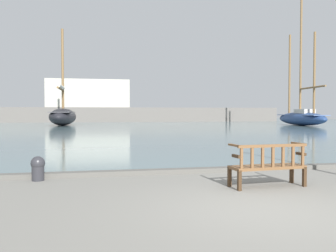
% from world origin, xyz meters
% --- Properties ---
extents(ground_plane, '(160.00, 160.00, 0.00)m').
position_xyz_m(ground_plane, '(0.00, 0.00, 0.00)').
color(ground_plane, gray).
extents(harbor_water, '(100.00, 80.00, 0.08)m').
position_xyz_m(harbor_water, '(0.00, 44.00, 0.04)').
color(harbor_water, slate).
rests_on(harbor_water, ground).
extents(quay_edge_kerb, '(40.00, 0.30, 0.12)m').
position_xyz_m(quay_edge_kerb, '(0.00, 3.85, 0.06)').
color(quay_edge_kerb, '#5B5954').
rests_on(quay_edge_kerb, ground).
extents(park_bench, '(1.64, 0.65, 0.92)m').
position_xyz_m(park_bench, '(0.85, 1.74, 0.47)').
color(park_bench, '#3D2A19').
rests_on(park_bench, ground).
extents(sailboat_nearest_port, '(3.24, 11.63, 11.16)m').
position_xyz_m(sailboat_nearest_port, '(-5.86, 39.36, 1.21)').
color(sailboat_nearest_port, black).
rests_on(sailboat_nearest_port, harbor_water).
extents(sailboat_centre_channel, '(3.38, 10.68, 14.51)m').
position_xyz_m(sailboat_centre_channel, '(21.09, 33.51, 1.17)').
color(sailboat_centre_channel, navy).
rests_on(sailboat_centre_channel, harbor_water).
extents(mooring_bollard, '(0.32, 0.32, 0.57)m').
position_xyz_m(mooring_bollard, '(-4.02, 3.50, 0.31)').
color(mooring_bollard, '#2D2D33').
rests_on(mooring_bollard, ground).
extents(far_breakwater, '(55.85, 2.40, 6.65)m').
position_xyz_m(far_breakwater, '(-0.77, 53.30, 2.02)').
color(far_breakwater, '#66605B').
rests_on(far_breakwater, ground).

